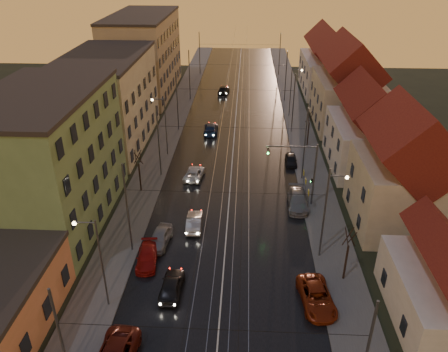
% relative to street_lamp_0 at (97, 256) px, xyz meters
% --- Properties ---
extents(ground, '(160.00, 160.00, 0.00)m').
position_rel_street_lamp_0_xyz_m(ground, '(9.10, -2.00, -4.89)').
color(ground, black).
rests_on(ground, ground).
extents(road, '(16.00, 120.00, 0.04)m').
position_rel_street_lamp_0_xyz_m(road, '(9.10, 38.00, -4.87)').
color(road, black).
rests_on(road, ground).
extents(sidewalk_left, '(4.00, 120.00, 0.15)m').
position_rel_street_lamp_0_xyz_m(sidewalk_left, '(-0.90, 38.00, -4.81)').
color(sidewalk_left, '#4C4C4C').
rests_on(sidewalk_left, ground).
extents(sidewalk_right, '(4.00, 120.00, 0.15)m').
position_rel_street_lamp_0_xyz_m(sidewalk_right, '(19.10, 38.00, -4.81)').
color(sidewalk_right, '#4C4C4C').
rests_on(sidewalk_right, ground).
extents(tram_rail_0, '(0.06, 120.00, 0.03)m').
position_rel_street_lamp_0_xyz_m(tram_rail_0, '(6.90, 38.00, -4.83)').
color(tram_rail_0, gray).
rests_on(tram_rail_0, road).
extents(tram_rail_1, '(0.06, 120.00, 0.03)m').
position_rel_street_lamp_0_xyz_m(tram_rail_1, '(8.33, 38.00, -4.83)').
color(tram_rail_1, gray).
rests_on(tram_rail_1, road).
extents(tram_rail_2, '(0.06, 120.00, 0.03)m').
position_rel_street_lamp_0_xyz_m(tram_rail_2, '(9.87, 38.00, -4.83)').
color(tram_rail_2, gray).
rests_on(tram_rail_2, road).
extents(tram_rail_3, '(0.06, 120.00, 0.03)m').
position_rel_street_lamp_0_xyz_m(tram_rail_3, '(11.30, 38.00, -4.83)').
color(tram_rail_3, gray).
rests_on(tram_rail_3, road).
extents(apartment_left_1, '(10.00, 18.00, 13.00)m').
position_rel_street_lamp_0_xyz_m(apartment_left_1, '(-8.40, 12.00, 1.61)').
color(apartment_left_1, '#638353').
rests_on(apartment_left_1, ground).
extents(apartment_left_2, '(10.00, 20.00, 12.00)m').
position_rel_street_lamp_0_xyz_m(apartment_left_2, '(-8.40, 32.00, 1.11)').
color(apartment_left_2, tan).
rests_on(apartment_left_2, ground).
extents(apartment_left_3, '(10.00, 24.00, 14.00)m').
position_rel_street_lamp_0_xyz_m(apartment_left_3, '(-8.40, 56.00, 2.11)').
color(apartment_left_3, tan).
rests_on(apartment_left_3, ground).
extents(house_right_1, '(8.67, 10.20, 10.80)m').
position_rel_street_lamp_0_xyz_m(house_right_1, '(26.10, 13.00, 0.56)').
color(house_right_1, '#B3A88A').
rests_on(house_right_1, ground).
extents(house_right_2, '(9.18, 12.24, 9.20)m').
position_rel_street_lamp_0_xyz_m(house_right_2, '(26.10, 26.00, -0.24)').
color(house_right_2, beige).
rests_on(house_right_2, ground).
extents(house_right_3, '(9.18, 14.28, 11.50)m').
position_rel_street_lamp_0_xyz_m(house_right_3, '(26.10, 41.00, 0.92)').
color(house_right_3, '#B3A88A').
rests_on(house_right_3, ground).
extents(house_right_4, '(9.18, 16.32, 10.00)m').
position_rel_street_lamp_0_xyz_m(house_right_4, '(26.10, 59.00, 0.16)').
color(house_right_4, beige).
rests_on(house_right_4, ground).
extents(catenary_pole_l_0, '(0.16, 0.16, 9.00)m').
position_rel_street_lamp_0_xyz_m(catenary_pole_l_0, '(0.50, -8.00, -0.39)').
color(catenary_pole_l_0, '#595B60').
rests_on(catenary_pole_l_0, ground).
extents(catenary_pole_l_1, '(0.16, 0.16, 9.00)m').
position_rel_street_lamp_0_xyz_m(catenary_pole_l_1, '(0.50, 7.00, -0.39)').
color(catenary_pole_l_1, '#595B60').
rests_on(catenary_pole_l_1, ground).
extents(catenary_pole_r_1, '(0.16, 0.16, 9.00)m').
position_rel_street_lamp_0_xyz_m(catenary_pole_r_1, '(17.70, 7.00, -0.39)').
color(catenary_pole_r_1, '#595B60').
rests_on(catenary_pole_r_1, ground).
extents(catenary_pole_l_2, '(0.16, 0.16, 9.00)m').
position_rel_street_lamp_0_xyz_m(catenary_pole_l_2, '(0.50, 22.00, -0.39)').
color(catenary_pole_l_2, '#595B60').
rests_on(catenary_pole_l_2, ground).
extents(catenary_pole_r_2, '(0.16, 0.16, 9.00)m').
position_rel_street_lamp_0_xyz_m(catenary_pole_r_2, '(17.70, 22.00, -0.39)').
color(catenary_pole_r_2, '#595B60').
rests_on(catenary_pole_r_2, ground).
extents(catenary_pole_l_3, '(0.16, 0.16, 9.00)m').
position_rel_street_lamp_0_xyz_m(catenary_pole_l_3, '(0.50, 37.00, -0.39)').
color(catenary_pole_l_3, '#595B60').
rests_on(catenary_pole_l_3, ground).
extents(catenary_pole_r_3, '(0.16, 0.16, 9.00)m').
position_rel_street_lamp_0_xyz_m(catenary_pole_r_3, '(17.70, 37.00, -0.39)').
color(catenary_pole_r_3, '#595B60').
rests_on(catenary_pole_r_3, ground).
extents(catenary_pole_l_4, '(0.16, 0.16, 9.00)m').
position_rel_street_lamp_0_xyz_m(catenary_pole_l_4, '(0.50, 52.00, -0.39)').
color(catenary_pole_l_4, '#595B60').
rests_on(catenary_pole_l_4, ground).
extents(catenary_pole_r_4, '(0.16, 0.16, 9.00)m').
position_rel_street_lamp_0_xyz_m(catenary_pole_r_4, '(17.70, 52.00, -0.39)').
color(catenary_pole_r_4, '#595B60').
rests_on(catenary_pole_r_4, ground).
extents(catenary_pole_l_5, '(0.16, 0.16, 9.00)m').
position_rel_street_lamp_0_xyz_m(catenary_pole_l_5, '(0.50, 70.00, -0.39)').
color(catenary_pole_l_5, '#595B60').
rests_on(catenary_pole_l_5, ground).
extents(catenary_pole_r_5, '(0.16, 0.16, 9.00)m').
position_rel_street_lamp_0_xyz_m(catenary_pole_r_5, '(17.70, 70.00, -0.39)').
color(catenary_pole_r_5, '#595B60').
rests_on(catenary_pole_r_5, ground).
extents(street_lamp_0, '(1.75, 0.32, 8.00)m').
position_rel_street_lamp_0_xyz_m(street_lamp_0, '(0.00, 0.00, 0.00)').
color(street_lamp_0, '#595B60').
rests_on(street_lamp_0, ground).
extents(street_lamp_1, '(1.75, 0.32, 8.00)m').
position_rel_street_lamp_0_xyz_m(street_lamp_1, '(18.21, 8.00, 0.00)').
color(street_lamp_1, '#595B60').
rests_on(street_lamp_1, ground).
extents(street_lamp_2, '(1.75, 0.32, 8.00)m').
position_rel_street_lamp_0_xyz_m(street_lamp_2, '(0.00, 28.00, 0.00)').
color(street_lamp_2, '#595B60').
rests_on(street_lamp_2, ground).
extents(street_lamp_3, '(1.75, 0.32, 8.00)m').
position_rel_street_lamp_0_xyz_m(street_lamp_3, '(18.21, 44.00, 0.00)').
color(street_lamp_3, '#595B60').
rests_on(street_lamp_3, ground).
extents(traffic_light_mast, '(5.30, 0.32, 7.20)m').
position_rel_street_lamp_0_xyz_m(traffic_light_mast, '(17.10, 16.00, -0.29)').
color(traffic_light_mast, '#595B60').
rests_on(traffic_light_mast, ground).
extents(bare_tree_0, '(1.09, 1.09, 5.11)m').
position_rel_street_lamp_0_xyz_m(bare_tree_0, '(-1.09, 18.00, -2.40)').
color(bare_tree_0, black).
rests_on(bare_tree_0, ground).
extents(bare_tree_1, '(1.09, 1.09, 5.11)m').
position_rel_street_lamp_0_xyz_m(bare_tree_1, '(19.31, 4.00, -2.40)').
color(bare_tree_1, black).
rests_on(bare_tree_1, ground).
extents(bare_tree_2, '(1.09, 1.09, 5.11)m').
position_rel_street_lamp_0_xyz_m(bare_tree_2, '(19.51, 32.00, -2.40)').
color(bare_tree_2, black).
rests_on(bare_tree_2, ground).
extents(driving_car_0, '(1.81, 4.30, 1.45)m').
position_rel_street_lamp_0_xyz_m(driving_car_0, '(5.05, 1.70, -4.16)').
color(driving_car_0, black).
rests_on(driving_car_0, ground).
extents(driving_car_1, '(1.64, 4.22, 1.37)m').
position_rel_street_lamp_0_xyz_m(driving_car_1, '(5.84, 11.07, -4.20)').
color(driving_car_1, '#9D9DA2').
rests_on(driving_car_1, ground).
extents(driving_car_2, '(2.48, 4.58, 1.22)m').
position_rel_street_lamp_0_xyz_m(driving_car_2, '(4.67, 21.61, -4.28)').
color(driving_car_2, silver).
rests_on(driving_car_2, ground).
extents(driving_car_3, '(2.18, 5.05, 1.45)m').
position_rel_street_lamp_0_xyz_m(driving_car_3, '(5.55, 36.08, -4.16)').
color(driving_car_3, '#162544').
rests_on(driving_car_3, ground).
extents(driving_car_4, '(2.34, 4.58, 1.49)m').
position_rel_street_lamp_0_xyz_m(driving_car_4, '(6.43, 56.20, -4.14)').
color(driving_car_4, black).
rests_on(driving_car_4, ground).
extents(parked_left_2, '(2.12, 4.43, 1.24)m').
position_rel_street_lamp_0_xyz_m(parked_left_2, '(2.27, 5.37, -4.26)').
color(parked_left_2, '#A11310').
rests_on(parked_left_2, ground).
extents(parked_left_3, '(2.20, 4.44, 1.45)m').
position_rel_street_lamp_0_xyz_m(parked_left_3, '(2.90, 8.15, -4.16)').
color(parked_left_3, gray).
rests_on(parked_left_3, ground).
extents(parked_right_0, '(2.95, 5.37, 1.43)m').
position_rel_street_lamp_0_xyz_m(parked_right_0, '(16.60, 1.02, -4.17)').
color(parked_right_0, maroon).
rests_on(parked_right_0, ground).
extents(parked_right_1, '(2.30, 5.30, 1.52)m').
position_rel_street_lamp_0_xyz_m(parked_right_1, '(16.56, 15.60, -4.13)').
color(parked_right_1, gray).
rests_on(parked_right_1, ground).
extents(parked_right_2, '(1.52, 3.67, 1.24)m').
position_rel_street_lamp_0_xyz_m(parked_right_2, '(16.70, 26.01, -4.26)').
color(parked_right_2, black).
rests_on(parked_right_2, ground).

